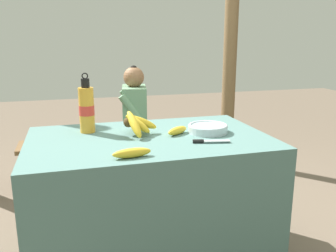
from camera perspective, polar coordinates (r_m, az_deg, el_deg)
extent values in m
cube|color=#4C706B|center=(2.05, -2.89, -11.87)|extent=(1.28, 0.80, 0.75)
sphere|color=#4C381E|center=(1.95, -6.35, 0.61)|extent=(0.06, 0.06, 0.06)
ellipsoid|color=gold|center=(1.89, -5.46, 0.30)|extent=(0.09, 0.17, 0.15)
ellipsoid|color=gold|center=(1.93, -4.78, 0.35)|extent=(0.15, 0.12, 0.12)
ellipsoid|color=gold|center=(1.96, -4.32, 0.66)|extent=(0.19, 0.05, 0.12)
ellipsoid|color=gold|center=(1.99, -5.23, 0.78)|extent=(0.14, 0.12, 0.12)
ellipsoid|color=gold|center=(2.02, -5.84, 0.85)|extent=(0.11, 0.18, 0.11)
cylinder|color=silver|center=(2.02, 6.38, -0.48)|extent=(0.22, 0.22, 0.04)
torus|color=silver|center=(2.01, 6.39, 0.05)|extent=(0.22, 0.22, 0.02)
cylinder|color=gold|center=(2.04, -12.90, 2.49)|extent=(0.08, 0.08, 0.25)
cylinder|color=red|center=(2.04, -12.90, 2.49)|extent=(0.08, 0.08, 0.06)
cylinder|color=black|center=(2.01, -13.14, 6.72)|extent=(0.05, 0.05, 0.05)
torus|color=black|center=(2.01, -13.20, 7.84)|extent=(0.04, 0.01, 0.04)
ellipsoid|color=gold|center=(1.59, -5.81, -4.31)|extent=(0.18, 0.06, 0.04)
ellipsoid|color=gold|center=(1.96, 1.52, -0.73)|extent=(0.15, 0.12, 0.04)
cube|color=#BCBCC1|center=(1.82, 7.82, -2.37)|extent=(0.14, 0.06, 0.00)
cylinder|color=black|center=(1.81, 4.86, -2.44)|extent=(0.06, 0.03, 0.02)
cube|color=brown|center=(3.16, -9.56, -2.39)|extent=(1.49, 0.32, 0.04)
cube|color=brown|center=(3.11, -21.12, -7.39)|extent=(0.06, 0.06, 0.37)
cube|color=brown|center=(3.24, 2.30, -5.61)|extent=(0.06, 0.06, 0.37)
cube|color=brown|center=(3.34, -20.77, -5.93)|extent=(0.06, 0.06, 0.37)
cube|color=brown|center=(3.45, 1.07, -4.33)|extent=(0.06, 0.06, 0.37)
cylinder|color=#232328|center=(3.13, -9.86, -6.13)|extent=(0.09, 0.09, 0.41)
cylinder|color=#232328|center=(3.06, -7.79, -2.32)|extent=(0.31, 0.14, 0.09)
cylinder|color=#232328|center=(3.31, -9.67, -5.03)|extent=(0.09, 0.09, 0.41)
cylinder|color=#232328|center=(3.24, -7.71, -1.40)|extent=(0.31, 0.14, 0.09)
cube|color=slate|center=(3.10, -5.38, 2.13)|extent=(0.25, 0.37, 0.46)
cylinder|color=slate|center=(2.93, -5.95, 2.81)|extent=(0.21, 0.10, 0.25)
cylinder|color=slate|center=(3.24, -5.99, 3.90)|extent=(0.21, 0.10, 0.25)
sphere|color=brown|center=(3.05, -5.51, 7.80)|extent=(0.18, 0.18, 0.18)
sphere|color=black|center=(3.04, -5.54, 9.03)|extent=(0.07, 0.07, 0.07)
sphere|color=#4C381E|center=(3.12, -17.10, -1.49)|extent=(0.05, 0.05, 0.05)
ellipsoid|color=#9EB24C|center=(3.07, -16.87, -1.81)|extent=(0.07, 0.16, 0.11)
ellipsoid|color=#9EB24C|center=(3.10, -16.18, -1.60)|extent=(0.15, 0.09, 0.12)
ellipsoid|color=#9EB24C|center=(3.14, -16.16, -1.41)|extent=(0.15, 0.09, 0.11)
ellipsoid|color=#9EB24C|center=(3.17, -16.95, -1.28)|extent=(0.06, 0.15, 0.11)
cylinder|color=brown|center=(3.65, 10.01, 13.17)|extent=(0.13, 0.13, 2.47)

